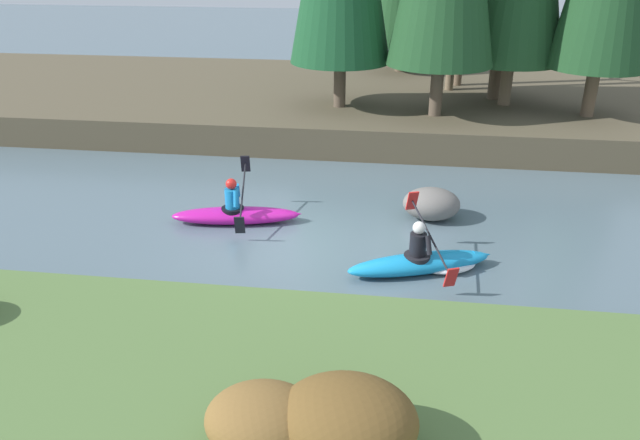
{
  "coord_description": "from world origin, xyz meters",
  "views": [
    {
      "loc": [
        1.55,
        -10.98,
        5.55
      ],
      "look_at": [
        0.06,
        -0.04,
        0.55
      ],
      "focal_mm": 35.0,
      "sensor_mm": 36.0,
      "label": 1
    }
  ],
  "objects": [
    {
      "name": "bare_tree_mid_upstream",
      "position": [
        3.38,
        11.25,
        3.65
      ],
      "size": [
        3.25,
        3.21,
        5.87
      ],
      "color": "brown",
      "rests_on": "riverbank_far"
    },
    {
      "name": "kayaker_lead",
      "position": [
        2.1,
        -0.81,
        0.2
      ],
      "size": [
        2.74,
        1.99,
        1.2
      ],
      "rotation": [
        0.0,
        0.0,
        0.37
      ],
      "color": "#1993D6",
      "rests_on": "ground"
    },
    {
      "name": "ground_plane",
      "position": [
        0.0,
        0.0,
        0.0
      ],
      "size": [
        90.0,
        90.0,
        0.0
      ],
      "primitive_type": "plane",
      "color": "slate"
    },
    {
      "name": "boulder_midstream",
      "position": [
        2.26,
        1.57,
        0.35
      ],
      "size": [
        1.22,
        0.96,
        0.69
      ],
      "color": "slate",
      "rests_on": "ground"
    },
    {
      "name": "riverbank_far",
      "position": [
        0.0,
        10.14,
        0.44
      ],
      "size": [
        44.0,
        10.16,
        0.88
      ],
      "color": "brown",
      "rests_on": "ground"
    },
    {
      "name": "shrub_clump_third",
      "position": [
        0.28,
        -6.01,
        0.93
      ],
      "size": [
        1.26,
        1.05,
        0.68
      ],
      "color": "brown",
      "rests_on": "riverbank_near"
    },
    {
      "name": "kayaker_middle",
      "position": [
        -1.84,
        0.79,
        0.22
      ],
      "size": [
        2.79,
        2.06,
        1.2
      ],
      "rotation": [
        0.0,
        0.0,
        0.17
      ],
      "color": "#C61999",
      "rests_on": "ground"
    },
    {
      "name": "shrub_clump_far_end",
      "position": [
        1.14,
        -5.96,
        1.0
      ],
      "size": [
        1.5,
        1.25,
        0.81
      ],
      "color": "brown",
      "rests_on": "riverbank_near"
    }
  ]
}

